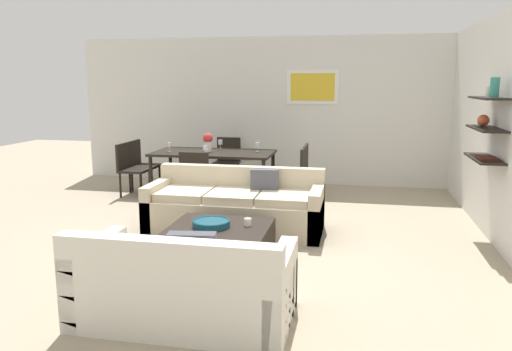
{
  "coord_description": "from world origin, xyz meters",
  "views": [
    {
      "loc": [
        1.39,
        -5.71,
        1.88
      ],
      "look_at": [
        0.19,
        0.2,
        0.75
      ],
      "focal_mm": 35.03,
      "sensor_mm": 36.0,
      "label": 1
    }
  ],
  "objects_px": {
    "dining_chair_right_near": "(295,172)",
    "dining_chair_head": "(227,158)",
    "centerpiece_vase": "(208,141)",
    "coffee_table": "(218,245)",
    "dining_chair_left_far": "(141,162)",
    "wine_glass_foot": "(205,148)",
    "loveseat_white": "(184,286)",
    "wine_glass_left_near": "(169,145)",
    "wine_glass_right_far": "(257,145)",
    "wine_glass_head": "(220,142)",
    "sofa_beige": "(236,208)",
    "dining_chair_foot": "(197,176)",
    "dining_table": "(213,156)",
    "decorative_bowl": "(211,223)",
    "dining_chair_right_far": "(299,167)",
    "dining_chair_left_near": "(130,166)",
    "candle_jar": "(248,222)"
  },
  "relations": [
    {
      "from": "sofa_beige",
      "to": "dining_chair_foot",
      "type": "relative_size",
      "value": 2.52
    },
    {
      "from": "dining_chair_head",
      "to": "dining_chair_left_far",
      "type": "height_order",
      "value": "same"
    },
    {
      "from": "dining_table",
      "to": "loveseat_white",
      "type": "bearing_deg",
      "value": -76.81
    },
    {
      "from": "wine_glass_head",
      "to": "wine_glass_right_far",
      "type": "distance_m",
      "value": 0.78
    },
    {
      "from": "dining_chair_left_far",
      "to": "wine_glass_left_near",
      "type": "height_order",
      "value": "wine_glass_left_near"
    },
    {
      "from": "decorative_bowl",
      "to": "wine_glass_left_near",
      "type": "distance_m",
      "value": 3.27
    },
    {
      "from": "dining_chair_right_near",
      "to": "wine_glass_right_far",
      "type": "distance_m",
      "value": 0.84
    },
    {
      "from": "sofa_beige",
      "to": "wine_glass_right_far",
      "type": "distance_m",
      "value": 2.01
    },
    {
      "from": "dining_chair_left_far",
      "to": "wine_glass_right_far",
      "type": "bearing_deg",
      "value": -2.72
    },
    {
      "from": "dining_chair_left_far",
      "to": "sofa_beige",
      "type": "bearing_deg",
      "value": -42.5
    },
    {
      "from": "dining_chair_left_near",
      "to": "dining_table",
      "type": "bearing_deg",
      "value": 9.11
    },
    {
      "from": "dining_chair_right_far",
      "to": "sofa_beige",
      "type": "bearing_deg",
      "value": -105.67
    },
    {
      "from": "coffee_table",
      "to": "dining_chair_left_far",
      "type": "relative_size",
      "value": 1.19
    },
    {
      "from": "decorative_bowl",
      "to": "dining_table",
      "type": "height_order",
      "value": "dining_table"
    },
    {
      "from": "sofa_beige",
      "to": "decorative_bowl",
      "type": "height_order",
      "value": "sofa_beige"
    },
    {
      "from": "dining_chair_right_near",
      "to": "wine_glass_left_near",
      "type": "distance_m",
      "value": 2.14
    },
    {
      "from": "loveseat_white",
      "to": "dining_chair_right_near",
      "type": "bearing_deg",
      "value": 84.67
    },
    {
      "from": "dining_chair_right_far",
      "to": "wine_glass_right_far",
      "type": "bearing_deg",
      "value": -171.53
    },
    {
      "from": "wine_glass_head",
      "to": "dining_chair_right_far",
      "type": "bearing_deg",
      "value": -8.69
    },
    {
      "from": "centerpiece_vase",
      "to": "coffee_table",
      "type": "bearing_deg",
      "value": -71.34
    },
    {
      "from": "sofa_beige",
      "to": "dining_chair_head",
      "type": "relative_size",
      "value": 2.52
    },
    {
      "from": "dining_chair_foot",
      "to": "sofa_beige",
      "type": "bearing_deg",
      "value": -47.68
    },
    {
      "from": "dining_chair_right_near",
      "to": "dining_chair_right_far",
      "type": "distance_m",
      "value": 0.45
    },
    {
      "from": "wine_glass_foot",
      "to": "wine_glass_head",
      "type": "distance_m",
      "value": 0.87
    },
    {
      "from": "wine_glass_foot",
      "to": "centerpiece_vase",
      "type": "relative_size",
      "value": 0.52
    },
    {
      "from": "dining_chair_right_near",
      "to": "dining_chair_head",
      "type": "xyz_separation_m",
      "value": [
        -1.39,
        1.13,
        0.0
      ]
    },
    {
      "from": "sofa_beige",
      "to": "dining_chair_foot",
      "type": "xyz_separation_m",
      "value": [
        -0.82,
        0.9,
        0.21
      ]
    },
    {
      "from": "dining_table",
      "to": "dining_chair_left_far",
      "type": "xyz_separation_m",
      "value": [
        -1.39,
        0.22,
        -0.18
      ]
    },
    {
      "from": "loveseat_white",
      "to": "dining_chair_foot",
      "type": "relative_size",
      "value": 1.92
    },
    {
      "from": "loveseat_white",
      "to": "dining_chair_head",
      "type": "xyz_separation_m",
      "value": [
        -1.01,
        5.21,
        0.21
      ]
    },
    {
      "from": "dining_chair_left_near",
      "to": "wine_glass_right_far",
      "type": "distance_m",
      "value": 2.17
    },
    {
      "from": "dining_table",
      "to": "wine_glass_foot",
      "type": "bearing_deg",
      "value": -90.0
    },
    {
      "from": "candle_jar",
      "to": "centerpiece_vase",
      "type": "bearing_deg",
      "value": 114.41
    },
    {
      "from": "dining_chair_head",
      "to": "sofa_beige",
      "type": "bearing_deg",
      "value": -73.11
    },
    {
      "from": "dining_chair_head",
      "to": "wine_glass_head",
      "type": "bearing_deg",
      "value": -90.0
    },
    {
      "from": "sofa_beige",
      "to": "dining_chair_right_near",
      "type": "height_order",
      "value": "dining_chair_right_near"
    },
    {
      "from": "decorative_bowl",
      "to": "coffee_table",
      "type": "bearing_deg",
      "value": -16.98
    },
    {
      "from": "dining_chair_left_near",
      "to": "dining_chair_foot",
      "type": "bearing_deg",
      "value": -26.03
    },
    {
      "from": "sofa_beige",
      "to": "coffee_table",
      "type": "relative_size",
      "value": 2.11
    },
    {
      "from": "dining_chair_right_far",
      "to": "wine_glass_right_far",
      "type": "height_order",
      "value": "wine_glass_right_far"
    },
    {
      "from": "sofa_beige",
      "to": "wine_glass_left_near",
      "type": "height_order",
      "value": "wine_glass_left_near"
    },
    {
      "from": "wine_glass_left_near",
      "to": "dining_chair_right_near",
      "type": "bearing_deg",
      "value": -2.72
    },
    {
      "from": "candle_jar",
      "to": "wine_glass_right_far",
      "type": "xyz_separation_m",
      "value": [
        -0.49,
        2.99,
        0.44
      ]
    },
    {
      "from": "coffee_table",
      "to": "wine_glass_left_near",
      "type": "xyz_separation_m",
      "value": [
        -1.64,
        2.87,
        0.67
      ]
    },
    {
      "from": "decorative_bowl",
      "to": "wine_glass_left_near",
      "type": "height_order",
      "value": "wine_glass_left_near"
    },
    {
      "from": "dining_chair_right_near",
      "to": "dining_chair_head",
      "type": "height_order",
      "value": "same"
    },
    {
      "from": "dining_table",
      "to": "dining_chair_left_near",
      "type": "bearing_deg",
      "value": -170.89
    },
    {
      "from": "wine_glass_right_far",
      "to": "coffee_table",
      "type": "bearing_deg",
      "value": -86.27
    },
    {
      "from": "sofa_beige",
      "to": "loveseat_white",
      "type": "xyz_separation_m",
      "value": [
        0.19,
        -2.5,
        0.0
      ]
    },
    {
      "from": "decorative_bowl",
      "to": "wine_glass_foot",
      "type": "xyz_separation_m",
      "value": [
        -0.84,
        2.54,
        0.45
      ]
    }
  ]
}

